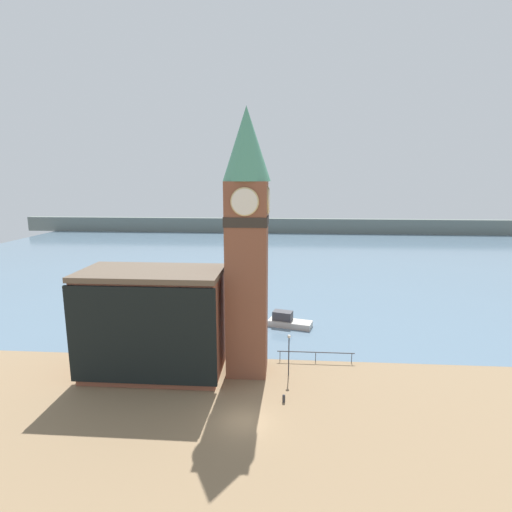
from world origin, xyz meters
name	(u,v)px	position (x,y,z in m)	size (l,w,h in m)	color
ground_plane	(244,421)	(0.00, 0.00, 0.00)	(160.00, 160.00, 0.00)	#846B4C
water	(272,254)	(0.00, 71.08, 0.00)	(160.00, 120.00, 0.00)	slate
far_shoreline	(276,225)	(0.00, 111.08, 2.50)	(180.00, 3.00, 5.00)	slate
pier_railing	(316,353)	(6.43, 10.83, 0.93)	(8.01, 0.08, 1.09)	#333338
clock_tower	(247,238)	(-0.47, 8.42, 13.36)	(4.38, 4.38, 25.12)	brown
pier_building	(153,322)	(-9.52, 7.39, 5.18)	(13.48, 7.01, 10.33)	brown
boat_near	(288,321)	(3.58, 20.90, 0.68)	(5.91, 3.46, 1.91)	#B7B2A8
mooring_bollard_near	(284,398)	(3.15, 2.94, 0.37)	(0.26, 0.26, 0.69)	#2D2D33
lamp_post	(289,348)	(3.59, 7.59, 2.92)	(0.32, 0.32, 4.22)	black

